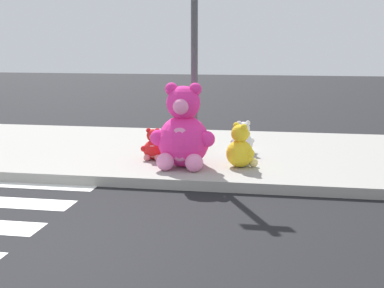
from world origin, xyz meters
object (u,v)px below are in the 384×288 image
plush_pink_large (183,134)px  plush_yellow (241,149)px  plush_brown (186,133)px  plush_white (243,140)px  sign_pole (194,54)px  plush_lavender (239,146)px  plush_red (153,147)px

plush_pink_large → plush_yellow: bearing=10.2°
plush_pink_large → plush_brown: size_ratio=1.84×
plush_white → plush_brown: 1.03m
sign_pole → plush_pink_large: bearing=-97.0°
sign_pole → plush_brown: size_ratio=4.59×
plush_pink_large → plush_lavender: 1.17m
sign_pole → plush_brown: (-0.29, 0.83, -1.42)m
plush_white → plush_pink_large: bearing=-122.5°
plush_brown → plush_lavender: bearing=-31.1°
sign_pole → plush_yellow: (0.80, -0.43, -1.43)m
sign_pole → plush_pink_large: size_ratio=2.49×
plush_lavender → plush_brown: (-1.00, 0.60, 0.08)m
plush_white → plush_brown: bearing=171.6°
plush_yellow → plush_red: bearing=169.3°
sign_pole → plush_red: (-0.65, -0.16, -1.49)m
plush_red → plush_brown: 1.05m
plush_pink_large → plush_yellow: plush_pink_large is taller
plush_pink_large → plush_white: size_ratio=2.31×
plush_pink_large → plush_brown: 1.45m
plush_red → plush_brown: size_ratio=0.74×
plush_white → plush_yellow: size_ratio=0.82×
plush_white → plush_yellow: 1.11m
plush_white → plush_brown: (-1.02, 0.15, 0.06)m
plush_pink_large → plush_yellow: (0.87, 0.16, -0.24)m
plush_lavender → sign_pole: bearing=-162.6°
sign_pole → plush_lavender: sign_pole is taller
plush_pink_large → plush_lavender: bearing=46.0°
plush_pink_large → plush_white: 1.53m
sign_pole → plush_red: size_ratio=6.20×
plush_white → plush_lavender: bearing=-92.8°
plush_white → plush_red: size_ratio=1.08×
plush_red → sign_pole: bearing=13.6°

